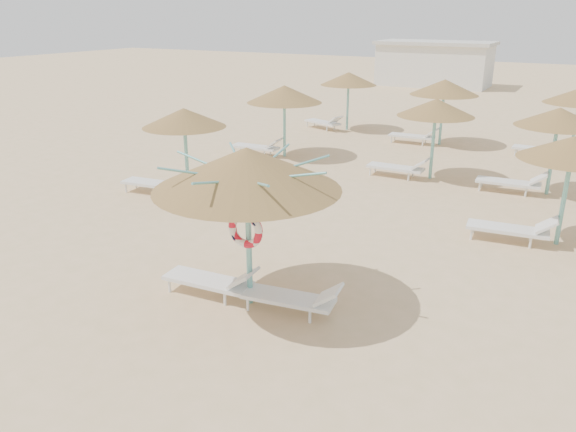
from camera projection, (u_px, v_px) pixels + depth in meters
The scene contains 6 objects.
ground at pixel (262, 295), 11.18m from camera, with size 120.00×120.00×0.00m, color #DDB286.
main_palapa at pixel (247, 169), 9.97m from camera, with size 3.42×3.42×3.07m.
lounger_main_a at pixel (214, 280), 11.02m from camera, with size 1.98×0.71×0.71m.
lounger_main_b at pixel (295, 298), 10.38m from camera, with size 1.92×0.81×0.68m.
palapa_field at pixel (480, 111), 17.87m from camera, with size 19.80×14.27×2.72m.
service_hut at pixel (434, 63), 42.16m from camera, with size 8.40×4.40×3.25m.
Camera 1 is at (5.24, -8.49, 5.31)m, focal length 35.00 mm.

